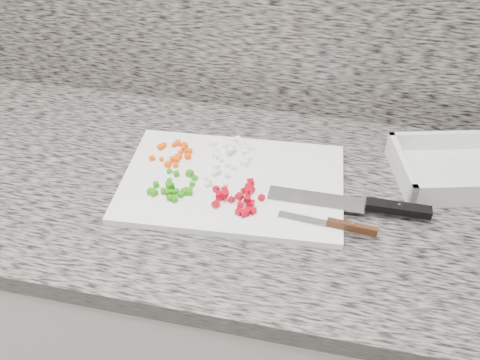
# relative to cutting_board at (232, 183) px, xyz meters

# --- Properties ---
(cabinet) EXTENTS (3.92, 0.62, 0.86)m
(cabinet) POSITION_rel_cutting_board_xyz_m (-0.10, 0.00, -0.48)
(cabinet) COLOR silver
(cabinet) RESTS_ON ground
(countertop) EXTENTS (3.96, 0.64, 0.04)m
(countertop) POSITION_rel_cutting_board_xyz_m (-0.10, 0.00, -0.03)
(countertop) COLOR slate
(countertop) RESTS_ON cabinet
(cutting_board) EXTENTS (0.46, 0.33, 0.01)m
(cutting_board) POSITION_rel_cutting_board_xyz_m (0.00, 0.00, 0.00)
(cutting_board) COLOR white
(cutting_board) RESTS_ON countertop
(carrot_pile) EXTENTS (0.09, 0.09, 0.01)m
(carrot_pile) POSITION_rel_cutting_board_xyz_m (-0.14, 0.06, 0.01)
(carrot_pile) COLOR #FF4F05
(carrot_pile) RESTS_ON cutting_board
(onion_pile) EXTENTS (0.10, 0.12, 0.02)m
(onion_pile) POSITION_rel_cutting_board_xyz_m (-0.02, 0.08, 0.01)
(onion_pile) COLOR white
(onion_pile) RESTS_ON cutting_board
(green_pepper_pile) EXTENTS (0.09, 0.10, 0.02)m
(green_pepper_pile) POSITION_rel_cutting_board_xyz_m (-0.11, -0.06, 0.01)
(green_pepper_pile) COLOR #25810B
(green_pepper_pile) RESTS_ON cutting_board
(red_pepper_pile) EXTENTS (0.11, 0.11, 0.02)m
(red_pepper_pile) POSITION_rel_cutting_board_xyz_m (0.03, -0.06, 0.01)
(red_pepper_pile) COLOR #AC0213
(red_pepper_pile) RESTS_ON cutting_board
(garlic_pile) EXTENTS (0.05, 0.06, 0.01)m
(garlic_pile) POSITION_rel_cutting_board_xyz_m (-0.03, -0.01, 0.01)
(garlic_pile) COLOR beige
(garlic_pile) RESTS_ON cutting_board
(chef_knife) EXTENTS (0.31, 0.04, 0.02)m
(chef_knife) POSITION_rel_cutting_board_xyz_m (0.27, -0.02, 0.01)
(chef_knife) COLOR #BABDC1
(chef_knife) RESTS_ON cutting_board
(paring_knife) EXTENTS (0.18, 0.03, 0.02)m
(paring_knife) POSITION_rel_cutting_board_xyz_m (0.22, -0.09, 0.01)
(paring_knife) COLOR #BABDC1
(paring_knife) RESTS_ON cutting_board
(tray) EXTENTS (0.29, 0.24, 0.05)m
(tray) POSITION_rel_cutting_board_xyz_m (0.45, 0.13, 0.01)
(tray) COLOR silver
(tray) RESTS_ON countertop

